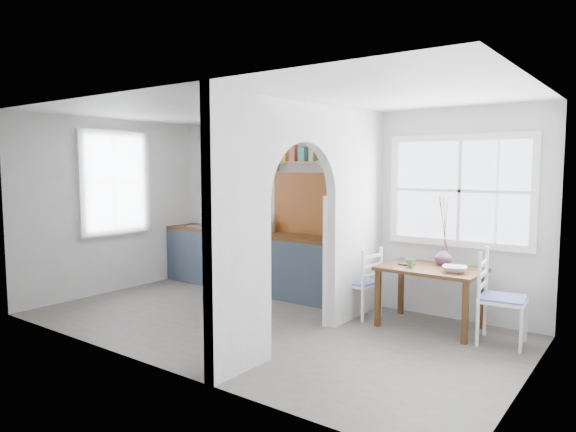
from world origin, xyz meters
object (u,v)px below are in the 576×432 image
Objects in this scene: chair_right at (503,298)px; kettle at (337,230)px; vase at (443,256)px; dining_table at (430,298)px; chair_left at (360,282)px.

chair_right is 2.29m from kettle.
dining_table is at bearing -105.51° from vase.
dining_table is 5.34× the size of vase.
dining_table is at bearing -22.70° from kettle.
chair_right is (0.83, -0.09, 0.15)m from dining_table.
chair_left is at bearing -161.31° from vase.
vase is at bearing 117.92° from chair_left.
kettle is (-0.50, 0.27, 0.59)m from chair_left.
kettle is at bearing -109.18° from chair_left.
chair_right is at bearing -5.72° from dining_table.
chair_right reaches higher than vase.
chair_left is 1.07m from vase.
chair_left is 3.27× the size of kettle.
chair_right is at bearing -22.31° from kettle.
chair_right is at bearing -22.80° from vase.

